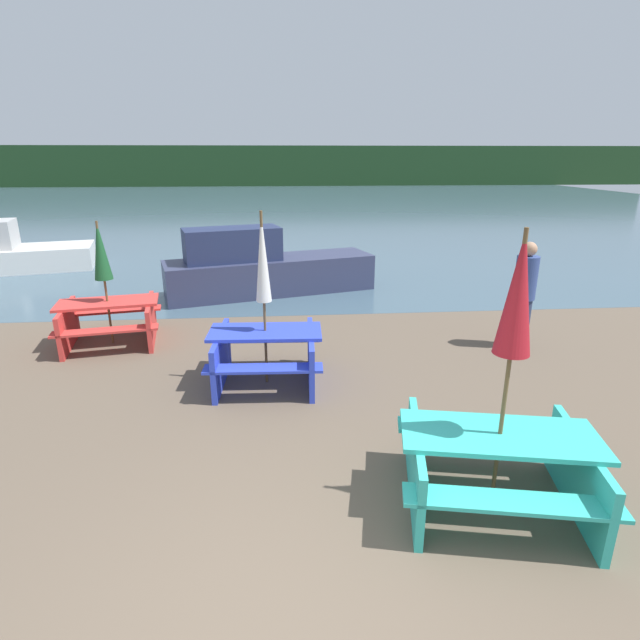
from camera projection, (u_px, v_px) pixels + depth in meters
The scene contains 11 objects.
water at pixel (277, 203), 33.51m from camera, with size 60.00×50.00×0.00m.
far_treeline at pixel (277, 166), 51.81m from camera, with size 80.00×1.60×4.00m.
picnic_table_teal at pixel (497, 461), 4.41m from camera, with size 1.93×1.68×0.73m.
picnic_table_blue at pixel (266, 352), 6.85m from camera, with size 1.58×1.45×0.76m.
picnic_table_red at pixel (110, 318), 8.31m from camera, with size 1.80×1.64×0.73m.
umbrella_crimson at pixel (518, 296), 3.93m from camera, with size 0.30×0.30×2.50m.
umbrella_darkgreen at pixel (100, 252), 7.96m from camera, with size 0.29×0.29×2.04m.
umbrella_white at pixel (263, 260), 6.45m from camera, with size 0.21×0.21×2.36m.
boat at pixel (263, 269), 11.34m from camera, with size 4.86×2.48×1.52m.
boat_second at pixel (3, 253), 13.59m from camera, with size 4.37×2.56×1.37m.
person at pixel (524, 295), 8.03m from camera, with size 0.35×0.35×1.74m.
Camera 1 is at (0.03, -2.32, 3.01)m, focal length 28.00 mm.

